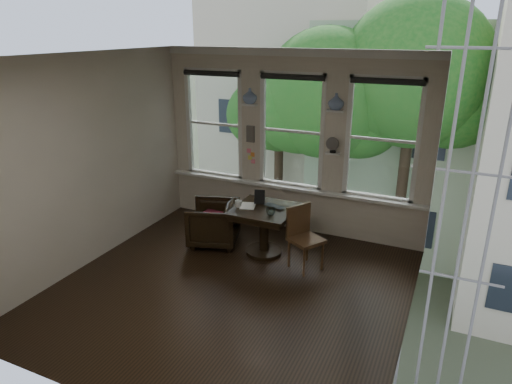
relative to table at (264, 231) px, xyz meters
The scene contains 25 objects.
ground 1.18m from the table, 89.62° to the right, with size 4.50×4.50×0.00m, color black.
ceiling 2.85m from the table, 89.62° to the right, with size 4.50×4.50×0.00m, color silver.
wall_back 1.60m from the table, 89.63° to the left, with size 4.50×4.50×0.00m, color beige.
wall_front 3.55m from the table, 89.87° to the right, with size 4.50×4.50×0.00m, color beige.
wall_left 2.75m from the table, 153.51° to the right, with size 4.50×4.50×0.00m, color beige.
wall_right 2.76m from the table, 26.34° to the right, with size 4.50×4.50×0.00m, color beige.
window_left 2.26m from the table, 141.87° to the left, with size 1.10×0.12×1.90m, color white, non-canonical shape.
window_center 1.74m from the table, 89.63° to the left, with size 1.10×0.12×1.90m, color white, non-canonical shape.
window_right 2.27m from the table, 37.84° to the left, with size 1.10×0.12×1.90m, color white, non-canonical shape.
shelf_left 2.13m from the table, 124.81° to the left, with size 0.26×0.16×0.03m, color white.
shelf_right 2.14m from the table, 54.64° to the left, with size 0.26×0.16×0.03m, color white.
intercom 1.77m from the table, 124.04° to the left, with size 0.14×0.06×0.28m, color #59544F.
sticky_notes 1.56m from the table, 123.92° to the left, with size 0.16×0.01×0.24m, color pink, non-canonical shape.
desk_fan 1.70m from the table, 54.11° to the left, with size 0.20×0.20×0.24m, color #59544F, non-canonical shape.
vase_left 2.25m from the table, 124.81° to the left, with size 0.24×0.24×0.25m, color silver.
vase_right 2.25m from the table, 54.64° to the left, with size 0.24×0.24×0.25m, color silver.
table is the anchor object (origin of this frame).
armchair_left 0.88m from the table, behind, with size 0.75×0.77×0.70m, color black.
cushion_red 0.88m from the table, behind, with size 0.45×0.45×0.06m, color maroon.
side_chair_right 0.76m from the table, 13.96° to the right, with size 0.42×0.42×0.92m, color #472919, non-canonical shape.
laptop 0.41m from the table, 20.79° to the left, with size 0.33×0.21×0.03m, color black.
mug 0.58m from the table, 162.12° to the right, with size 0.11×0.11×0.10m, color white.
drinking_glass 0.51m from the table, 47.33° to the right, with size 0.14×0.14×0.11m, color white.
tablet 0.52m from the table, 134.54° to the left, with size 0.16×0.02×0.22m, color black.
papers 0.46m from the table, behind, with size 0.22×0.30×0.00m, color silver.
Camera 1 is at (2.51, -4.70, 3.29)m, focal length 32.00 mm.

